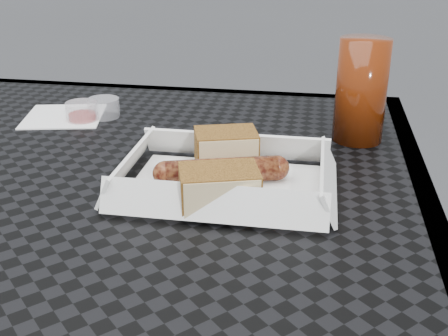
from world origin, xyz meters
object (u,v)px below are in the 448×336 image
Objects in this scene: food_tray at (225,186)px; bratwurst at (222,171)px; patio_table at (109,225)px; drink_glass at (361,91)px.

food_tray is 1.41× the size of bratwurst.
food_tray is at bearing -6.45° from patio_table.
food_tray is at bearing -129.98° from drink_glass.
drink_glass is at bearing 50.02° from food_tray.
drink_glass is (0.16, 0.18, 0.05)m from bratwurst.
drink_glass is at bearing 48.11° from bratwurst.
food_tray is 0.26m from drink_glass.
bratwurst is (-0.01, 0.01, 0.02)m from food_tray.
drink_glass reaches higher than bratwurst.
patio_table is 0.18m from food_tray.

